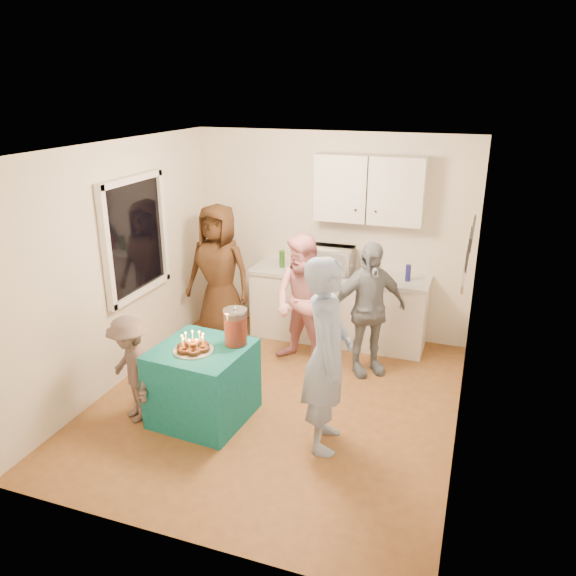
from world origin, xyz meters
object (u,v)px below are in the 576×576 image
(man_birthday, at_px, (327,355))
(woman_back_right, at_px, (368,309))
(counter, at_px, (338,308))
(child_near_left, at_px, (131,369))
(microwave, at_px, (330,260))
(punch_jar, at_px, (236,328))
(woman_back_left, at_px, (219,273))
(party_table, at_px, (203,383))
(woman_back_center, at_px, (304,302))

(man_birthday, xyz_separation_m, woman_back_right, (0.06, 1.48, -0.13))
(counter, distance_m, man_birthday, 2.31)
(man_birthday, height_order, child_near_left, man_birthday)
(microwave, distance_m, punch_jar, 2.04)
(man_birthday, relative_size, woman_back_left, 1.02)
(party_table, distance_m, woman_back_center, 1.57)
(microwave, distance_m, woman_back_right, 1.02)
(counter, distance_m, microwave, 0.65)
(microwave, bearing_deg, woman_back_left, -164.10)
(party_table, relative_size, child_near_left, 0.78)
(party_table, bearing_deg, punch_jar, 34.78)
(counter, xyz_separation_m, microwave, (-0.12, 0.00, 0.64))
(microwave, height_order, woman_back_left, woman_back_left)
(microwave, bearing_deg, woman_back_center, -97.22)
(woman_back_left, bearing_deg, child_near_left, -87.43)
(microwave, relative_size, punch_jar, 1.69)
(woman_back_center, relative_size, child_near_left, 1.44)
(woman_back_left, distance_m, child_near_left, 2.06)
(microwave, relative_size, man_birthday, 0.32)
(punch_jar, height_order, woman_back_center, woman_back_center)
(party_table, distance_m, man_birthday, 1.35)
(punch_jar, height_order, child_near_left, punch_jar)
(man_birthday, bearing_deg, woman_back_center, 14.20)
(woman_back_left, xyz_separation_m, woman_back_right, (1.98, -0.32, -0.11))
(woman_back_right, bearing_deg, child_near_left, -175.02)
(microwave, height_order, woman_back_center, woman_back_center)
(party_table, xyz_separation_m, child_near_left, (-0.64, -0.25, 0.16))
(microwave, relative_size, woman_back_left, 0.33)
(microwave, bearing_deg, party_table, -108.05)
(woman_back_center, bearing_deg, microwave, 101.44)
(punch_jar, bearing_deg, child_near_left, -154.32)
(woman_back_center, bearing_deg, punch_jar, -86.48)
(woman_back_left, relative_size, woman_back_right, 1.14)
(punch_jar, xyz_separation_m, woman_back_left, (-0.95, 1.59, -0.05))
(party_table, relative_size, man_birthday, 0.47)
(woman_back_center, bearing_deg, party_table, -95.00)
(woman_back_left, bearing_deg, counter, 17.44)
(counter, bearing_deg, party_table, -109.71)
(counter, distance_m, woman_back_left, 1.58)
(party_table, height_order, woman_back_center, woman_back_center)
(punch_jar, bearing_deg, counter, 75.81)
(man_birthday, bearing_deg, party_table, 78.18)
(woman_back_center, bearing_deg, woman_back_left, -179.26)
(woman_back_right, bearing_deg, party_table, -168.12)
(counter, xyz_separation_m, punch_jar, (-0.51, -2.00, 0.50))
(party_table, bearing_deg, microwave, 73.21)
(party_table, bearing_deg, woman_back_left, 110.67)
(counter, bearing_deg, child_near_left, -120.28)
(counter, xyz_separation_m, woman_back_right, (0.52, -0.73, 0.34))
(child_near_left, bearing_deg, woman_back_center, 87.76)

